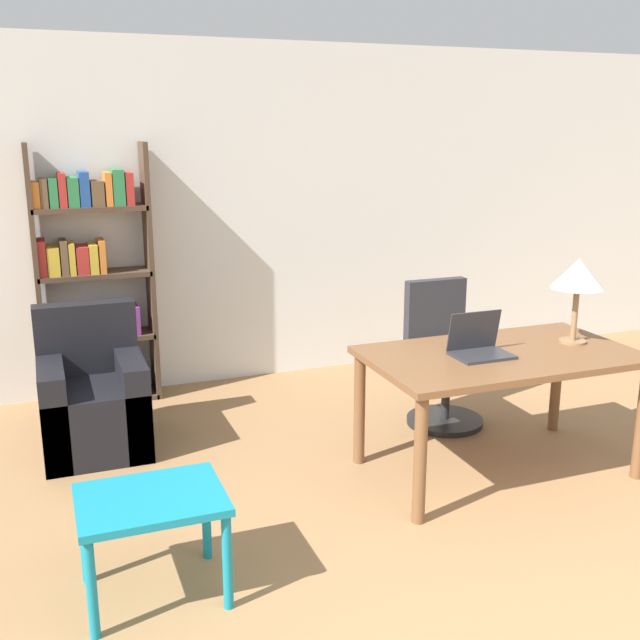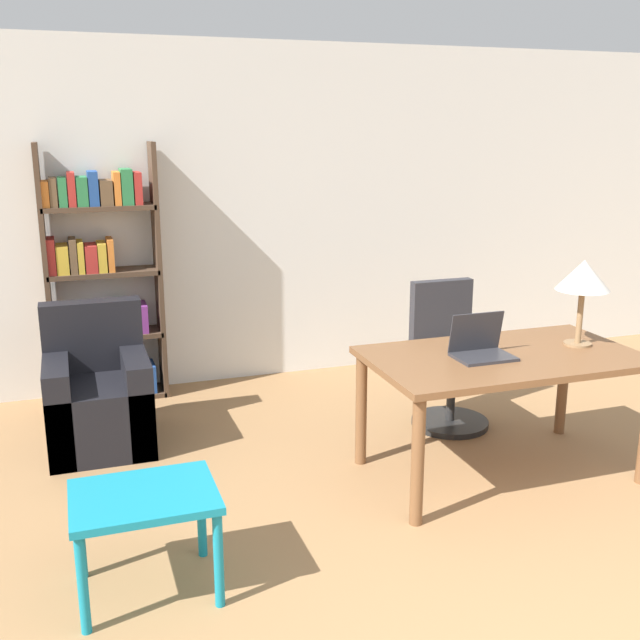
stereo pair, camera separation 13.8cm
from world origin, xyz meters
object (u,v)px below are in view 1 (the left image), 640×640
(table_lamp, at_px, (578,276))
(bookshelf, at_px, (91,292))
(side_table_blue, at_px, (151,512))
(armchair, at_px, (93,403))
(office_chair, at_px, (442,362))
(laptop, at_px, (479,346))
(desk, at_px, (500,368))

(table_lamp, height_order, bookshelf, bookshelf)
(side_table_blue, distance_m, armchair, 1.76)
(office_chair, xyz_separation_m, bookshelf, (-2.26, 1.27, 0.42))
(laptop, relative_size, bookshelf, 0.17)
(armchair, bearing_deg, desk, -28.24)
(table_lamp, relative_size, office_chair, 0.52)
(desk, bearing_deg, bookshelf, 135.93)
(office_chair, bearing_deg, side_table_blue, -148.54)
(desk, bearing_deg, table_lamp, 3.00)
(laptop, distance_m, bookshelf, 2.91)
(laptop, distance_m, table_lamp, 0.78)
(table_lamp, bearing_deg, side_table_blue, -168.06)
(armchair, height_order, bookshelf, bookshelf)
(table_lamp, xyz_separation_m, side_table_blue, (-2.68, -0.57, -0.76))
(office_chair, bearing_deg, bookshelf, 150.62)
(laptop, xyz_separation_m, side_table_blue, (-1.99, -0.54, -0.40))
(office_chair, xyz_separation_m, side_table_blue, (-2.24, -1.37, -0.03))
(table_lamp, distance_m, bookshelf, 3.42)
(laptop, height_order, side_table_blue, laptop)
(armchair, bearing_deg, side_table_blue, -86.19)
(desk, xyz_separation_m, laptop, (-0.16, 0.01, 0.15))
(bookshelf, bearing_deg, laptop, -46.13)
(table_lamp, bearing_deg, armchair, 157.01)
(office_chair, height_order, armchair, office_chair)
(laptop, height_order, bookshelf, bookshelf)
(side_table_blue, bearing_deg, office_chair, 31.46)
(laptop, bearing_deg, office_chair, 73.48)
(desk, relative_size, laptop, 4.77)
(table_lamp, bearing_deg, laptop, -178.09)
(desk, distance_m, table_lamp, 0.74)
(desk, distance_m, office_chair, 0.86)
(office_chair, distance_m, armchair, 2.39)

